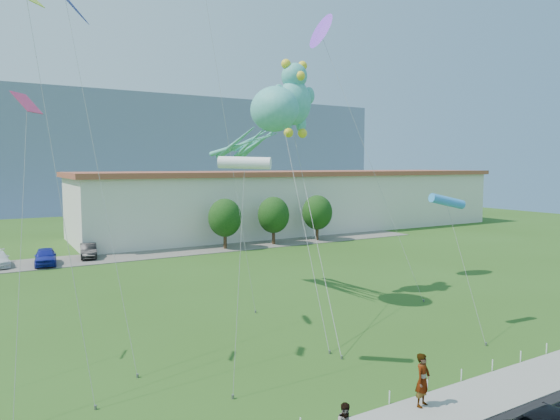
# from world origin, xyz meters

# --- Properties ---
(ground) EXTENTS (160.00, 160.00, 0.00)m
(ground) POSITION_xyz_m (0.00, 0.00, 0.00)
(ground) COLOR #2A4E16
(ground) RESTS_ON ground
(parking_strip) EXTENTS (70.00, 6.00, 0.06)m
(parking_strip) POSITION_xyz_m (0.00, 35.00, 0.03)
(parking_strip) COLOR #59544C
(parking_strip) RESTS_ON ground
(hill_ridge) EXTENTS (160.00, 50.00, 25.00)m
(hill_ridge) POSITION_xyz_m (0.00, 120.00, 12.50)
(hill_ridge) COLOR slate
(hill_ridge) RESTS_ON ground
(warehouse) EXTENTS (61.00, 15.00, 8.20)m
(warehouse) POSITION_xyz_m (26.00, 44.00, 4.12)
(warehouse) COLOR beige
(warehouse) RESTS_ON ground
(rope_fence) EXTENTS (26.05, 0.05, 0.50)m
(rope_fence) POSITION_xyz_m (0.00, -1.30, 0.25)
(rope_fence) COLOR white
(rope_fence) RESTS_ON ground
(tree_near) EXTENTS (3.60, 3.60, 5.47)m
(tree_near) POSITION_xyz_m (10.00, 34.00, 3.39)
(tree_near) COLOR #3F2B19
(tree_near) RESTS_ON ground
(tree_mid) EXTENTS (3.60, 3.60, 5.47)m
(tree_mid) POSITION_xyz_m (16.00, 34.00, 3.39)
(tree_mid) COLOR #3F2B19
(tree_mid) RESTS_ON ground
(tree_far) EXTENTS (3.60, 3.60, 5.47)m
(tree_far) POSITION_xyz_m (22.00, 34.00, 3.39)
(tree_far) COLOR #3F2B19
(tree_far) RESTS_ON ground
(pedestrian_left) EXTENTS (0.83, 0.68, 1.98)m
(pedestrian_left) POSITION_xyz_m (1.79, -2.18, 1.09)
(pedestrian_left) COLOR gray
(pedestrian_left) RESTS_ON sidewalk
(parked_car_blue) EXTENTS (2.24, 4.60, 1.51)m
(parked_car_blue) POSITION_xyz_m (-7.60, 34.06, 0.82)
(parked_car_blue) COLOR #1B2396
(parked_car_blue) RESTS_ON parking_strip
(parked_car_black) EXTENTS (1.99, 4.31, 1.37)m
(parked_car_black) POSITION_xyz_m (-3.65, 35.81, 0.74)
(parked_car_black) COLOR black
(parked_car_black) RESTS_ON parking_strip
(octopus_kite) EXTENTS (2.81, 14.78, 13.74)m
(octopus_kite) POSITION_xyz_m (3.41, 13.02, 11.59)
(octopus_kite) COLOR teal
(octopus_kite) RESTS_ON ground
(teddy_bear_kite) EXTENTS (5.47, 11.44, 15.87)m
(teddy_bear_kite) POSITION_xyz_m (5.94, 13.48, 13.48)
(teddy_bear_kite) COLOR teal
(teddy_bear_kite) RESTS_ON ground
(small_kite_yellow) EXTENTS (2.08, 4.90, 16.21)m
(small_kite_yellow) POSITION_xyz_m (-9.89, 7.49, 13.69)
(small_kite_yellow) COLOR #BCE135
(small_kite_yellow) RESTS_ON ground
(small_kite_purple) EXTENTS (3.73, 8.80, 19.58)m
(small_kite_purple) POSITION_xyz_m (10.02, 16.02, 18.39)
(small_kite_purple) COLOR #8638E1
(small_kite_purple) RESTS_ON ground
(small_kite_pink) EXTENTS (1.87, 5.37, 11.97)m
(small_kite_pink) POSITION_xyz_m (-10.35, 7.78, 10.23)
(small_kite_pink) COLOR #D83060
(small_kite_pink) RESTS_ON ground
(small_kite_white) EXTENTS (1.75, 2.97, 9.53)m
(small_kite_white) POSITION_xyz_m (-2.51, 3.82, 9.02)
(small_kite_white) COLOR white
(small_kite_white) RESTS_ON ground
(small_kite_cyan) EXTENTS (0.71, 4.25, 7.47)m
(small_kite_cyan) POSITION_xyz_m (9.81, 3.90, 6.99)
(small_kite_cyan) COLOR #308CDB
(small_kite_cyan) RESTS_ON ground
(small_kite_blue) EXTENTS (2.37, 7.19, 17.90)m
(small_kite_blue) POSITION_xyz_m (-8.01, 12.16, 16.80)
(small_kite_blue) COLOR #2328C8
(small_kite_blue) RESTS_ON ground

